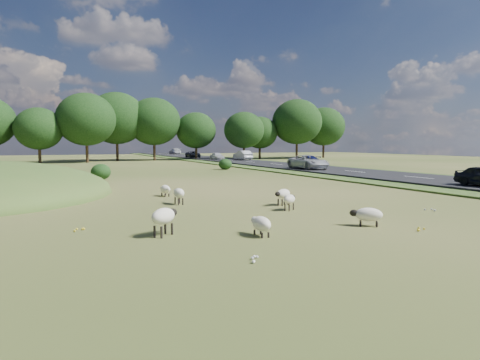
% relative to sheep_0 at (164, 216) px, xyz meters
% --- Properties ---
extents(ground, '(160.00, 160.00, 0.00)m').
position_rel_sheep_0_xyz_m(ground, '(4.43, 24.04, -0.66)').
color(ground, '#334D18').
rests_on(ground, ground).
extents(road, '(8.00, 150.00, 0.25)m').
position_rel_sheep_0_xyz_m(road, '(24.43, 34.04, -0.53)').
color(road, black).
rests_on(road, ground).
extents(treeline, '(96.28, 14.66, 11.70)m').
position_rel_sheep_0_xyz_m(treeline, '(3.37, 59.48, 5.91)').
color(treeline, black).
rests_on(treeline, ground).
extents(shrubs, '(27.22, 12.64, 1.45)m').
position_rel_sheep_0_xyz_m(shrubs, '(0.12, 30.17, 0.02)').
color(shrubs, black).
rests_on(shrubs, ground).
extents(sheep_0, '(1.24, 1.17, 0.94)m').
position_rel_sheep_0_xyz_m(sheep_0, '(0.00, 0.00, 0.00)').
color(sheep_0, beige).
rests_on(sheep_0, ground).
extents(sheep_1, '(1.17, 1.06, 0.69)m').
position_rel_sheep_0_xyz_m(sheep_1, '(7.32, -1.49, -0.22)').
color(sheep_1, beige).
rests_on(sheep_1, ground).
extents(sheep_2, '(0.50, 1.12, 0.82)m').
position_rel_sheep_0_xyz_m(sheep_2, '(2.51, 6.90, -0.09)').
color(sheep_2, beige).
rests_on(sheep_2, ground).
extents(sheep_3, '(0.57, 1.15, 0.65)m').
position_rel_sheep_0_xyz_m(sheep_3, '(2.73, 10.37, -0.25)').
color(sheep_3, beige).
rests_on(sheep_3, ground).
extents(sheep_4, '(1.01, 0.87, 0.74)m').
position_rel_sheep_0_xyz_m(sheep_4, '(6.61, 2.94, -0.14)').
color(sheep_4, beige).
rests_on(sheep_4, ground).
extents(sheep_5, '(0.51, 1.15, 0.67)m').
position_rel_sheep_0_xyz_m(sheep_5, '(2.93, -1.36, -0.24)').
color(sheep_5, beige).
rests_on(sheep_5, ground).
extents(sheep_6, '(1.16, 0.85, 0.81)m').
position_rel_sheep_0_xyz_m(sheep_6, '(7.13, 4.44, -0.09)').
color(sheep_6, beige).
rests_on(sheep_6, ground).
extents(car_0, '(1.49, 3.71, 1.26)m').
position_rel_sheep_0_xyz_m(car_0, '(22.53, 52.87, 0.22)').
color(car_0, white).
rests_on(car_0, road).
extents(car_1, '(1.72, 4.23, 1.23)m').
position_rel_sheep_0_xyz_m(car_1, '(26.33, 31.70, 0.21)').
color(car_1, navy).
rests_on(car_1, road).
extents(car_3, '(2.04, 4.42, 1.23)m').
position_rel_sheep_0_xyz_m(car_3, '(22.53, 65.69, 0.21)').
color(car_3, black).
rests_on(car_3, road).
extents(car_4, '(2.08, 5.11, 1.48)m').
position_rel_sheep_0_xyz_m(car_4, '(26.33, 92.03, 0.33)').
color(car_4, white).
rests_on(car_4, road).
extents(car_5, '(2.51, 5.44, 1.51)m').
position_rel_sheep_0_xyz_m(car_5, '(22.53, 25.50, 0.35)').
color(car_5, silver).
rests_on(car_5, road).
extents(car_6, '(1.63, 4.67, 1.54)m').
position_rel_sheep_0_xyz_m(car_6, '(26.33, 50.83, 0.36)').
color(car_6, silver).
rests_on(car_6, road).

